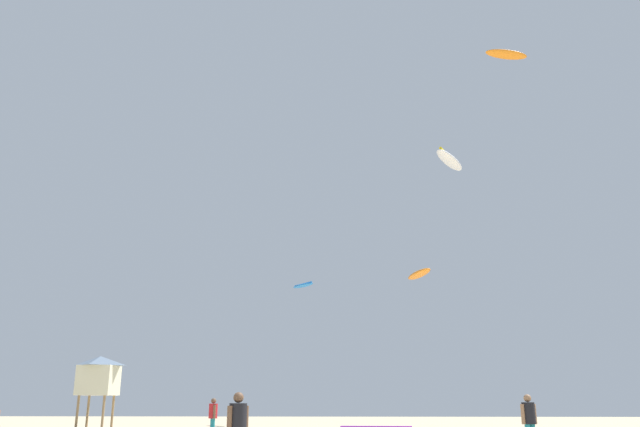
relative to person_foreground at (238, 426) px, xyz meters
The scene contains 8 objects.
person_foreground is the anchor object (origin of this frame).
person_midground 14.81m from the person_foreground, 103.95° to the left, with size 0.39×0.52×1.71m.
person_left 10.38m from the person_foreground, 37.88° to the left, with size 0.54×0.40×1.79m.
lifeguard_tower 26.13m from the person_foreground, 118.13° to the left, with size 2.30×2.30×4.15m.
kite_aloft_0 31.36m from the person_foreground, 58.04° to the left, with size 2.87×1.51×0.43m.
kite_aloft_2 28.58m from the person_foreground, 74.71° to the left, with size 1.76×3.70×0.47m.
kite_aloft_4 33.09m from the person_foreground, 91.55° to the left, with size 2.04×2.30×0.30m.
kite_aloft_5 33.50m from the person_foreground, 70.20° to the left, with size 3.14×4.63×0.80m.
Camera 1 is at (1.36, -10.34, 1.58)m, focal length 35.47 mm.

